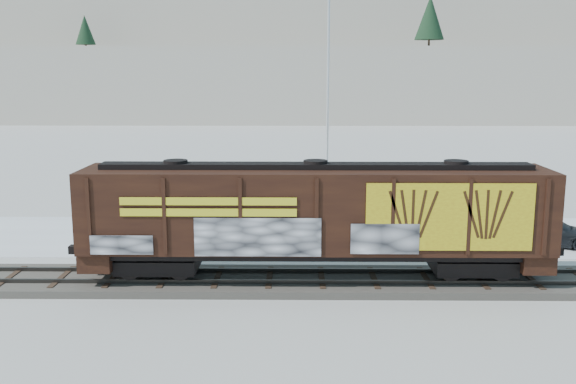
{
  "coord_description": "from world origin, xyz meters",
  "views": [
    {
      "loc": [
        -1.02,
        -23.58,
        8.02
      ],
      "look_at": [
        -1.32,
        3.0,
        3.07
      ],
      "focal_mm": 40.0,
      "sensor_mm": 36.0,
      "label": 1
    }
  ],
  "objects_px": {
    "car_white": "(291,223)",
    "car_dark": "(548,230)",
    "car_silver": "(274,221)",
    "flagpole": "(329,127)",
    "hopper_railcar": "(315,213)"
  },
  "relations": [
    {
      "from": "flagpole",
      "to": "car_dark",
      "type": "bearing_deg",
      "value": -33.17
    },
    {
      "from": "car_silver",
      "to": "flagpole",
      "type": "bearing_deg",
      "value": -36.84
    },
    {
      "from": "flagpole",
      "to": "hopper_railcar",
      "type": "bearing_deg",
      "value": -95.27
    },
    {
      "from": "flagpole",
      "to": "car_silver",
      "type": "bearing_deg",
      "value": -120.04
    },
    {
      "from": "hopper_railcar",
      "to": "car_silver",
      "type": "bearing_deg",
      "value": 103.52
    },
    {
      "from": "hopper_railcar",
      "to": "flagpole",
      "type": "relative_size",
      "value": 1.32
    },
    {
      "from": "car_silver",
      "to": "car_dark",
      "type": "distance_m",
      "value": 13.05
    },
    {
      "from": "car_white",
      "to": "car_dark",
      "type": "bearing_deg",
      "value": -72.49
    },
    {
      "from": "car_white",
      "to": "car_dark",
      "type": "relative_size",
      "value": 0.94
    },
    {
      "from": "flagpole",
      "to": "car_dark",
      "type": "height_order",
      "value": "flagpole"
    },
    {
      "from": "flagpole",
      "to": "car_dark",
      "type": "xyz_separation_m",
      "value": [
        10.02,
        -6.55,
        -4.3
      ]
    },
    {
      "from": "hopper_railcar",
      "to": "car_dark",
      "type": "xyz_separation_m",
      "value": [
        11.18,
        5.99,
        -2.13
      ]
    },
    {
      "from": "flagpole",
      "to": "car_silver",
      "type": "relative_size",
      "value": 2.94
    },
    {
      "from": "hopper_railcar",
      "to": "car_white",
      "type": "relative_size",
      "value": 4.02
    },
    {
      "from": "car_silver",
      "to": "car_white",
      "type": "bearing_deg",
      "value": -118.67
    }
  ]
}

